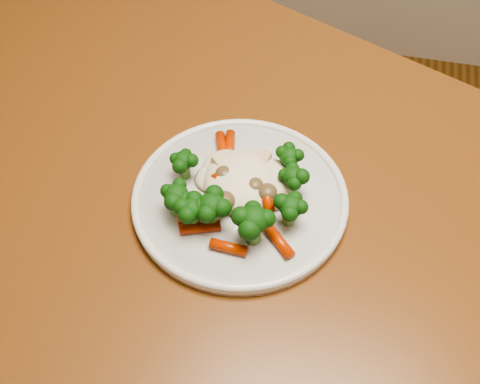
{
  "coord_description": "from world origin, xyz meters",
  "views": [
    {
      "loc": [
        0.12,
        -0.21,
        1.29
      ],
      "look_at": [
        0.02,
        0.2,
        0.77
      ],
      "focal_mm": 45.0,
      "sensor_mm": 36.0,
      "label": 1
    }
  ],
  "objects": [
    {
      "name": "meal",
      "position": [
        0.02,
        0.19,
        0.78
      ],
      "size": [
        0.17,
        0.17,
        0.05
      ],
      "color": "#F4E8C3",
      "rests_on": "plate"
    },
    {
      "name": "dining_table",
      "position": [
        0.01,
        0.16,
        0.65
      ],
      "size": [
        1.4,
        1.2,
        0.75
      ],
      "rotation": [
        0.0,
        0.0,
        -0.42
      ],
      "color": "brown",
      "rests_on": "ground"
    },
    {
      "name": "plate",
      "position": [
        0.02,
        0.2,
        0.76
      ],
      "size": [
        0.24,
        0.24,
        0.01
      ],
      "primitive_type": "cylinder",
      "color": "silver",
      "rests_on": "dining_table"
    }
  ]
}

